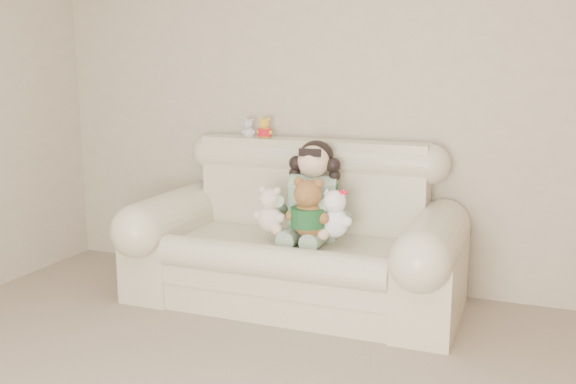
{
  "coord_description": "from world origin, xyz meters",
  "views": [
    {
      "loc": [
        1.2,
        -1.73,
        1.52
      ],
      "look_at": [
        -0.22,
        1.9,
        0.75
      ],
      "focal_mm": 40.25,
      "sensor_mm": 36.0,
      "label": 1
    }
  ],
  "objects_px": {
    "sofa": "(294,225)",
    "brown_teddy": "(308,202)",
    "seated_child": "(314,189)",
    "cream_teddy": "(270,205)",
    "white_cat": "(335,208)"
  },
  "relations": [
    {
      "from": "seated_child",
      "to": "cream_teddy",
      "type": "height_order",
      "value": "seated_child"
    },
    {
      "from": "sofa",
      "to": "brown_teddy",
      "type": "height_order",
      "value": "sofa"
    },
    {
      "from": "sofa",
      "to": "seated_child",
      "type": "distance_m",
      "value": 0.26
    },
    {
      "from": "white_cat",
      "to": "sofa",
      "type": "bearing_deg",
      "value": 157.59
    },
    {
      "from": "brown_teddy",
      "to": "sofa",
      "type": "bearing_deg",
      "value": 157.15
    },
    {
      "from": "seated_child",
      "to": "white_cat",
      "type": "height_order",
      "value": "seated_child"
    },
    {
      "from": "seated_child",
      "to": "brown_teddy",
      "type": "bearing_deg",
      "value": -87.63
    },
    {
      "from": "seated_child",
      "to": "white_cat",
      "type": "relative_size",
      "value": 1.84
    },
    {
      "from": "sofa",
      "to": "brown_teddy",
      "type": "bearing_deg",
      "value": -46.59
    },
    {
      "from": "cream_teddy",
      "to": "seated_child",
      "type": "bearing_deg",
      "value": 53.42
    },
    {
      "from": "brown_teddy",
      "to": "cream_teddy",
      "type": "distance_m",
      "value": 0.27
    },
    {
      "from": "brown_teddy",
      "to": "cream_teddy",
      "type": "xyz_separation_m",
      "value": [
        -0.26,
        0.02,
        -0.05
      ]
    },
    {
      "from": "sofa",
      "to": "cream_teddy",
      "type": "xyz_separation_m",
      "value": [
        -0.1,
        -0.14,
        0.15
      ]
    },
    {
      "from": "sofa",
      "to": "cream_teddy",
      "type": "height_order",
      "value": "sofa"
    },
    {
      "from": "seated_child",
      "to": "cream_teddy",
      "type": "bearing_deg",
      "value": -142.54
    }
  ]
}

